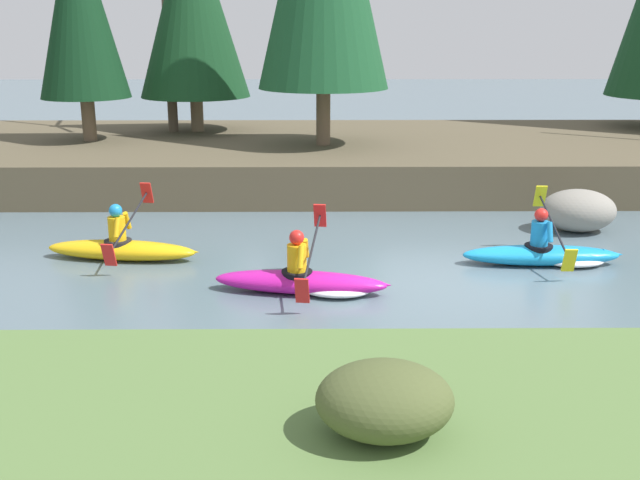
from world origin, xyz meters
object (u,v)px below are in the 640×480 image
kayaker_lead (548,254)px  kayaker_middle (308,281)px  kayaker_trailing (122,247)px  boulder_midstream (578,210)px

kayaker_lead → kayaker_middle: (-4.14, -1.37, 0.00)m
kayaker_lead → kayaker_trailing: bearing=178.3°
kayaker_lead → kayaker_middle: bearing=-160.5°
kayaker_lead → boulder_midstream: bearing=61.3°
kayaker_middle → kayaker_trailing: size_ratio=1.00×
kayaker_lead → boulder_midstream: size_ratio=1.85×
kayaker_middle → boulder_midstream: 6.45m
kayaker_lead → kayaker_trailing: 7.43m
kayaker_middle → kayaker_trailing: (-3.28, 1.74, 0.02)m
kayaker_lead → boulder_midstream: (1.25, 2.18, 0.23)m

